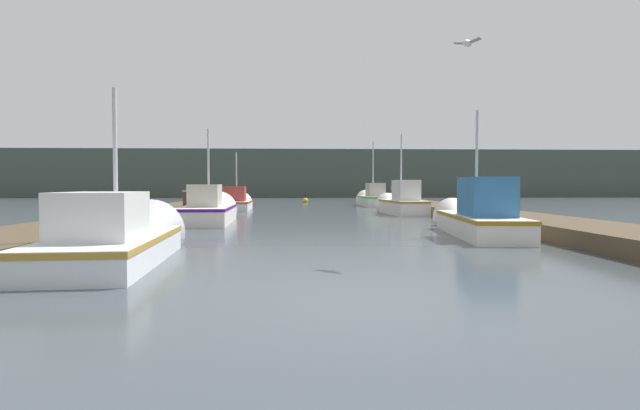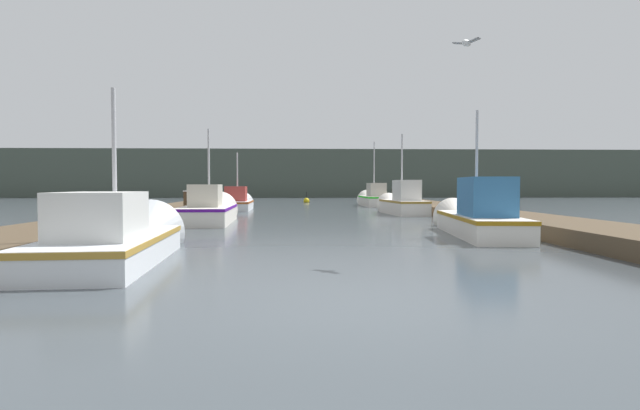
{
  "view_description": "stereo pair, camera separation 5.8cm",
  "coord_description": "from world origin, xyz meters",
  "px_view_note": "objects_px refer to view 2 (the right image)",
  "views": [
    {
      "loc": [
        -0.77,
        -5.78,
        1.43
      ],
      "look_at": [
        -0.06,
        9.95,
        0.8
      ],
      "focal_mm": 28.0,
      "sensor_mm": 36.0,
      "label": 1
    },
    {
      "loc": [
        -0.71,
        -5.78,
        1.43
      ],
      "look_at": [
        -0.06,
        9.95,
        0.8
      ],
      "focal_mm": 28.0,
      "sensor_mm": 36.0,
      "label": 2
    }
  ],
  "objects_px": {
    "fishing_boat_2": "(211,211)",
    "fishing_boat_3": "(401,203)",
    "mooring_piling_1": "(231,198)",
    "channel_buoy": "(306,201)",
    "mooring_piling_0": "(120,215)",
    "seagull_lead": "(466,43)",
    "fishing_boat_0": "(121,238)",
    "mooring_piling_2": "(187,204)",
    "fishing_boat_1": "(475,216)",
    "fishing_boat_4": "(238,203)",
    "fishing_boat_5": "(373,199)",
    "mooring_piling_3": "(394,198)"
  },
  "relations": [
    {
      "from": "fishing_boat_2",
      "to": "fishing_boat_3",
      "type": "bearing_deg",
      "value": 27.48
    },
    {
      "from": "mooring_piling_1",
      "to": "channel_buoy",
      "type": "xyz_separation_m",
      "value": [
        5.17,
        7.65,
        -0.44
      ]
    },
    {
      "from": "fishing_boat_0",
      "to": "fishing_boat_2",
      "type": "bearing_deg",
      "value": 86.05
    },
    {
      "from": "fishing_boat_0",
      "to": "mooring_piling_2",
      "type": "distance_m",
      "value": 12.2
    },
    {
      "from": "mooring_piling_0",
      "to": "channel_buoy",
      "type": "relative_size",
      "value": 1.28
    },
    {
      "from": "fishing_boat_1",
      "to": "mooring_piling_0",
      "type": "xyz_separation_m",
      "value": [
        -9.82,
        -1.06,
        0.12
      ]
    },
    {
      "from": "fishing_boat_3",
      "to": "fishing_boat_5",
      "type": "relative_size",
      "value": 0.92
    },
    {
      "from": "fishing_boat_0",
      "to": "fishing_boat_2",
      "type": "height_order",
      "value": "fishing_boat_2"
    },
    {
      "from": "mooring_piling_3",
      "to": "seagull_lead",
      "type": "height_order",
      "value": "seagull_lead"
    },
    {
      "from": "mooring_piling_1",
      "to": "channel_buoy",
      "type": "relative_size",
      "value": 1.17
    },
    {
      "from": "fishing_boat_2",
      "to": "seagull_lead",
      "type": "distance_m",
      "value": 12.64
    },
    {
      "from": "fishing_boat_4",
      "to": "mooring_piling_3",
      "type": "xyz_separation_m",
      "value": [
        9.63,
        2.27,
        0.23
      ]
    },
    {
      "from": "fishing_boat_5",
      "to": "seagull_lead",
      "type": "bearing_deg",
      "value": -96.2
    },
    {
      "from": "fishing_boat_5",
      "to": "seagull_lead",
      "type": "distance_m",
      "value": 25.08
    },
    {
      "from": "fishing_boat_0",
      "to": "fishing_boat_1",
      "type": "height_order",
      "value": "fishing_boat_1"
    },
    {
      "from": "fishing_boat_4",
      "to": "mooring_piling_0",
      "type": "bearing_deg",
      "value": -95.29
    },
    {
      "from": "fishing_boat_4",
      "to": "seagull_lead",
      "type": "relative_size",
      "value": 10.42
    },
    {
      "from": "fishing_boat_2",
      "to": "mooring_piling_2",
      "type": "bearing_deg",
      "value": 119.64
    },
    {
      "from": "seagull_lead",
      "to": "fishing_boat_1",
      "type": "bearing_deg",
      "value": 112.5
    },
    {
      "from": "channel_buoy",
      "to": "mooring_piling_3",
      "type": "bearing_deg",
      "value": -60.58
    },
    {
      "from": "fishing_boat_3",
      "to": "channel_buoy",
      "type": "height_order",
      "value": "fishing_boat_3"
    },
    {
      "from": "seagull_lead",
      "to": "mooring_piling_2",
      "type": "bearing_deg",
      "value": 167.73
    },
    {
      "from": "fishing_boat_1",
      "to": "channel_buoy",
      "type": "distance_m",
      "value": 27.29
    },
    {
      "from": "fishing_boat_0",
      "to": "fishing_boat_2",
      "type": "xyz_separation_m",
      "value": [
        0.01,
        9.8,
        0.03
      ]
    },
    {
      "from": "fishing_boat_1",
      "to": "fishing_boat_4",
      "type": "bearing_deg",
      "value": 125.84
    },
    {
      "from": "fishing_boat_1",
      "to": "mooring_piling_2",
      "type": "relative_size",
      "value": 5.32
    },
    {
      "from": "fishing_boat_2",
      "to": "channel_buoy",
      "type": "height_order",
      "value": "fishing_boat_2"
    },
    {
      "from": "mooring_piling_2",
      "to": "fishing_boat_0",
      "type": "bearing_deg",
      "value": -83.25
    },
    {
      "from": "fishing_boat_1",
      "to": "fishing_boat_5",
      "type": "height_order",
      "value": "fishing_boat_5"
    },
    {
      "from": "fishing_boat_1",
      "to": "fishing_boat_2",
      "type": "xyz_separation_m",
      "value": [
        -8.58,
        5.34,
        -0.08
      ]
    },
    {
      "from": "seagull_lead",
      "to": "fishing_boat_4",
      "type": "bearing_deg",
      "value": 153.48
    },
    {
      "from": "fishing_boat_5",
      "to": "mooring_piling_2",
      "type": "bearing_deg",
      "value": -130.84
    },
    {
      "from": "fishing_boat_2",
      "to": "mooring_piling_1",
      "type": "height_order",
      "value": "fishing_boat_2"
    },
    {
      "from": "mooring_piling_0",
      "to": "fishing_boat_4",
      "type": "bearing_deg",
      "value": 86.04
    },
    {
      "from": "mooring_piling_2",
      "to": "channel_buoy",
      "type": "distance_m",
      "value": 20.03
    },
    {
      "from": "fishing_boat_5",
      "to": "channel_buoy",
      "type": "bearing_deg",
      "value": 121.53
    },
    {
      "from": "fishing_boat_2",
      "to": "seagull_lead",
      "type": "height_order",
      "value": "seagull_lead"
    },
    {
      "from": "fishing_boat_0",
      "to": "mooring_piling_0",
      "type": "height_order",
      "value": "fishing_boat_0"
    },
    {
      "from": "mooring_piling_0",
      "to": "seagull_lead",
      "type": "distance_m",
      "value": 9.41
    },
    {
      "from": "fishing_boat_3",
      "to": "fishing_boat_5",
      "type": "xyz_separation_m",
      "value": [
        0.06,
        9.8,
        -0.04
      ]
    },
    {
      "from": "fishing_boat_1",
      "to": "mooring_piling_3",
      "type": "height_order",
      "value": "fishing_boat_1"
    },
    {
      "from": "mooring_piling_3",
      "to": "mooring_piling_2",
      "type": "bearing_deg",
      "value": -138.76
    },
    {
      "from": "fishing_boat_0",
      "to": "fishing_boat_4",
      "type": "xyz_separation_m",
      "value": [
        -0.11,
        19.44,
        0.01
      ]
    },
    {
      "from": "fishing_boat_2",
      "to": "mooring_piling_3",
      "type": "relative_size",
      "value": 4.7
    },
    {
      "from": "fishing_boat_2",
      "to": "fishing_boat_5",
      "type": "bearing_deg",
      "value": 57.33
    },
    {
      "from": "fishing_boat_3",
      "to": "channel_buoy",
      "type": "xyz_separation_m",
      "value": [
        -4.47,
        16.68,
        -0.4
      ]
    },
    {
      "from": "fishing_boat_0",
      "to": "fishing_boat_4",
      "type": "relative_size",
      "value": 1.13
    },
    {
      "from": "fishing_boat_1",
      "to": "seagull_lead",
      "type": "distance_m",
      "value": 6.25
    },
    {
      "from": "fishing_boat_2",
      "to": "fishing_boat_5",
      "type": "distance_m",
      "value": 17.01
    },
    {
      "from": "fishing_boat_0",
      "to": "mooring_piling_3",
      "type": "height_order",
      "value": "fishing_boat_0"
    }
  ]
}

